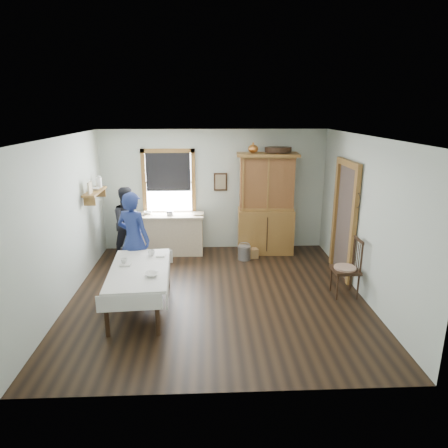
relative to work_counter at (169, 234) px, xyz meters
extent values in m
cube|color=black|center=(1.02, -2.16, -0.44)|extent=(5.00, 5.00, 0.01)
cube|color=white|center=(1.02, -2.16, 2.25)|extent=(5.00, 5.00, 0.01)
cube|color=beige|center=(1.02, 0.34, 0.90)|extent=(5.00, 0.01, 2.70)
cube|color=beige|center=(1.02, -4.66, 0.90)|extent=(5.00, 0.01, 2.70)
cube|color=beige|center=(-1.48, -2.16, 0.90)|extent=(0.01, 5.00, 2.70)
cube|color=beige|center=(3.52, -2.16, 0.90)|extent=(0.01, 5.00, 2.70)
cube|color=white|center=(0.02, 0.32, 1.10)|extent=(1.00, 0.02, 1.30)
cube|color=olive|center=(0.02, 0.30, 1.80)|extent=(1.18, 0.06, 0.09)
cube|color=olive|center=(0.02, 0.30, 0.41)|extent=(1.18, 0.06, 0.09)
cube|color=olive|center=(-0.53, 0.30, 1.10)|extent=(0.09, 0.06, 1.48)
cube|color=olive|center=(0.56, 0.30, 1.10)|extent=(0.09, 0.06, 1.48)
cube|color=black|center=(0.02, 0.28, 1.33)|extent=(0.98, 0.03, 0.84)
cube|color=#493B34|center=(3.49, -1.31, 0.60)|extent=(0.03, 0.90, 2.10)
cube|color=olive|center=(3.46, -1.82, 0.60)|extent=(0.08, 0.12, 2.10)
cube|color=olive|center=(3.46, -0.80, 0.60)|extent=(0.08, 0.12, 2.10)
cube|color=olive|center=(3.46, -1.31, 1.71)|extent=(0.08, 1.14, 0.12)
cube|color=olive|center=(-1.35, -0.66, 1.10)|extent=(0.24, 1.00, 0.04)
cube|color=olive|center=(-1.35, -1.06, 1.00)|extent=(0.22, 0.03, 0.18)
cube|color=olive|center=(-1.35, -0.26, 1.00)|extent=(0.22, 0.03, 0.18)
cube|color=#C6B189|center=(-1.35, -0.96, 1.23)|extent=(0.03, 0.22, 0.24)
cylinder|color=white|center=(-1.35, -0.31, 1.23)|extent=(0.12, 0.12, 0.22)
cube|color=black|center=(1.17, 0.30, 1.10)|extent=(0.30, 0.04, 0.40)
torus|color=black|center=(3.47, -1.86, 1.27)|extent=(0.01, 0.27, 0.27)
cube|color=#C6B189|center=(0.00, 0.00, 0.00)|extent=(1.57, 0.62, 0.89)
cube|color=olive|center=(2.16, -0.03, 0.66)|extent=(1.33, 0.68, 2.22)
cube|color=silver|center=(-0.22, -2.63, -0.09)|extent=(1.05, 1.84, 0.71)
cube|color=black|center=(3.22, -2.26, 0.07)|extent=(0.48, 0.48, 1.03)
cube|color=#9DA0A5|center=(1.65, -0.48, -0.30)|extent=(0.35, 0.35, 0.30)
cube|color=#916642|center=(1.77, -0.38, -0.34)|extent=(0.39, 0.31, 0.21)
imported|color=navy|center=(-0.46, -1.65, 0.36)|extent=(0.70, 0.60, 1.61)
imported|color=black|center=(-0.79, -0.32, 0.28)|extent=(0.89, 0.84, 1.45)
imported|color=white|center=(-0.10, -2.06, 0.31)|extent=(0.14, 0.14, 0.10)
imported|color=white|center=(-0.48, -2.46, 0.32)|extent=(0.13, 0.13, 0.10)
imported|color=white|center=(0.02, -2.94, 0.29)|extent=(0.27, 0.27, 0.06)
imported|color=#7D6F53|center=(0.57, -0.02, 0.46)|extent=(0.20, 0.25, 0.02)
imported|color=white|center=(-0.44, 0.05, 0.47)|extent=(0.19, 0.19, 0.06)
imported|color=white|center=(-1.35, -0.61, 1.15)|extent=(0.22, 0.22, 0.05)
camera|label=1|loc=(0.85, -8.50, 2.68)|focal=32.00mm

